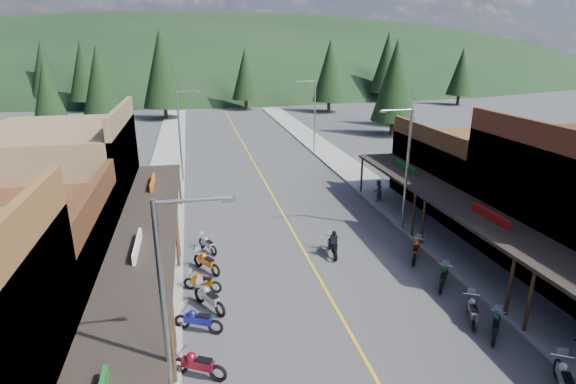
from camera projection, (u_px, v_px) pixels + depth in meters
ground at (337, 309)px, 20.81m from camera, size 220.00×220.00×0.00m
centerline at (266, 184)px, 39.36m from camera, size 0.15×90.00×0.01m
sidewalk_west at (164, 189)px, 37.60m from camera, size 3.40×94.00×0.15m
sidewalk_east at (360, 177)px, 41.07m from camera, size 3.40×94.00×0.15m
shop_west_2 at (14, 274)px, 18.84m from camera, size 10.90×9.00×6.20m
shop_west_3 at (66, 184)px, 27.43m from camera, size 10.90×10.20×8.20m
shop_east_2 at (575, 204)px, 24.02m from camera, size 10.90×9.00×8.20m
shop_east_3 at (468, 174)px, 33.23m from camera, size 10.90×10.20×6.20m
streetlight_0 at (170, 319)px, 12.45m from camera, size 2.16×0.18×8.00m
streetlight_1 at (181, 132)px, 38.42m from camera, size 2.16×0.18×8.00m
streetlight_2 at (405, 165)px, 28.21m from camera, size 2.16×0.18×8.00m
streetlight_3 at (313, 114)px, 48.62m from camera, size 2.16×0.18×8.00m
ridge_hill at (208, 81)px, 146.04m from camera, size 310.00×140.00×60.00m
pine_1 at (83, 70)px, 78.67m from camera, size 5.88×5.88×12.50m
pine_2 at (162, 68)px, 70.09m from camera, size 6.72×6.72×14.00m
pine_3 at (245, 74)px, 80.78m from camera, size 5.04×5.04×11.00m
pine_4 at (330, 70)px, 77.77m from camera, size 5.88×5.88×12.50m
pine_5 at (387, 62)px, 91.86m from camera, size 6.72×6.72×14.00m
pine_6 at (461, 71)px, 87.31m from camera, size 5.04×5.04×11.00m
pine_7 at (44, 69)px, 82.64m from camera, size 5.88×5.88×12.50m
pine_8 at (48, 96)px, 51.64m from camera, size 4.48×4.48×10.00m
pine_9 at (400, 82)px, 65.33m from camera, size 4.93×4.93×10.80m
pine_10 at (100, 81)px, 61.46m from camera, size 5.38×5.38×11.60m
pine_11 at (395, 80)px, 57.78m from camera, size 5.82×5.82×12.40m
bike_west_6 at (198, 363)px, 16.37m from camera, size 2.27×1.66×1.25m
bike_west_7 at (198, 319)px, 19.01m from camera, size 2.26×1.59×1.23m
bike_west_8 at (209, 297)px, 20.60m from camera, size 1.86×2.34×1.30m
bike_west_9 at (202, 281)px, 22.16m from camera, size 2.04×1.44×1.12m
bike_west_10 at (206, 261)px, 24.06m from camera, size 1.82×2.20×1.24m
bike_west_11 at (207, 243)px, 26.40m from camera, size 1.45×1.95×1.07m
bike_east_5 at (565, 378)px, 15.62m from camera, size 1.81×2.34×1.30m
bike_east_6 at (496, 325)px, 18.72m from camera, size 1.72×1.91×1.10m
bike_east_7 at (473, 309)px, 19.74m from camera, size 1.53×2.20×1.20m
bike_east_8 at (444, 277)px, 22.53m from camera, size 1.80×2.01×1.16m
bike_east_9 at (416, 250)px, 25.36m from camera, size 1.86×2.25×1.27m
rider_on_bike at (333, 245)px, 25.94m from camera, size 0.89×2.18×1.62m
pedestrian_east_b at (378, 191)px, 34.36m from camera, size 0.94×0.82×1.67m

